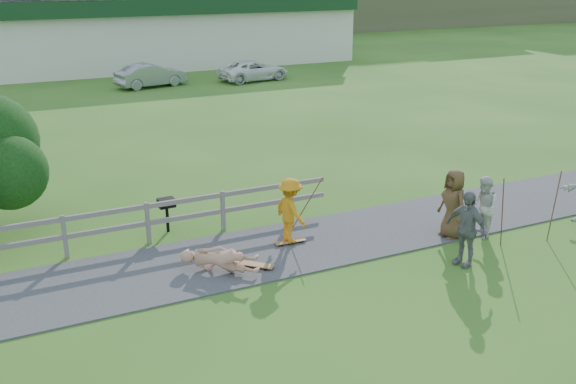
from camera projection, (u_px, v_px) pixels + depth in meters
name	position (u px, v px, depth m)	size (l,w,h in m)	color
ground	(275.00, 282.00, 14.27)	(260.00, 260.00, 0.00)	#2F5F1B
path	(249.00, 255.00, 15.54)	(34.00, 3.00, 0.04)	#323235
fence	(36.00, 235.00, 14.96)	(15.05, 0.10, 1.10)	slate
strip_mall	(120.00, 28.00, 44.77)	(32.50, 10.75, 5.10)	silver
skater_rider	(290.00, 214.00, 15.90)	(1.07, 0.62, 1.66)	orange
skater_fallen	(219.00, 260.00, 14.56)	(1.84, 0.44, 0.67)	tan
spectator_a	(484.00, 207.00, 16.40)	(0.79, 0.61, 1.62)	silver
spectator_b	(466.00, 228.00, 14.82)	(1.07, 0.45, 1.83)	slate
spectator_c	(453.00, 204.00, 16.33)	(0.89, 0.58, 1.83)	brown
car_silver	(151.00, 75.00, 37.19)	(1.43, 4.09, 1.35)	gray
car_white	(254.00, 70.00, 39.32)	(2.04, 4.43, 1.23)	white
bbq	(167.00, 215.00, 16.83)	(0.43, 0.33, 0.92)	black
longboard_rider	(290.00, 243.00, 16.16)	(0.81, 0.20, 0.09)	olive
longboard_fallen	(254.00, 266.00, 14.90)	(0.96, 0.23, 0.11)	olive
helmet	(238.00, 257.00, 15.17)	(0.26, 0.26, 0.26)	#A00816
pole_rider	(305.00, 202.00, 16.45)	(0.03, 0.03, 1.84)	brown
pole_spec_left	(502.00, 212.00, 15.82)	(0.03, 0.03, 1.80)	brown
pole_spec_right	(554.00, 206.00, 16.14)	(0.03, 0.03, 1.86)	brown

